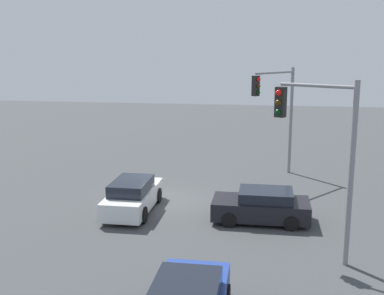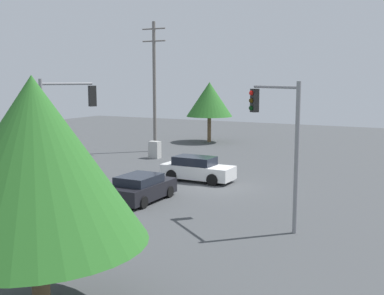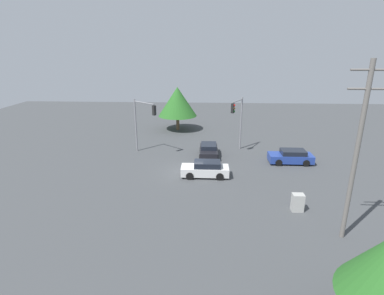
# 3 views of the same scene
# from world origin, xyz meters

# --- Properties ---
(ground_plane) EXTENTS (80.00, 80.00, 0.00)m
(ground_plane) POSITION_xyz_m (0.00, 0.00, 0.00)
(ground_plane) COLOR #424447
(sedan_blue) EXTENTS (4.46, 1.99, 1.45)m
(sedan_blue) POSITION_xyz_m (-10.36, -2.77, 0.71)
(sedan_blue) COLOR #233D93
(sedan_blue) RESTS_ON ground_plane
(sedan_white) EXTENTS (4.41, 1.85, 1.49)m
(sedan_white) POSITION_xyz_m (-1.49, 1.12, 0.72)
(sedan_white) COLOR silver
(sedan_white) RESTS_ON ground_plane
(sedan_dark) EXTENTS (2.04, 4.01, 1.36)m
(sedan_dark) POSITION_xyz_m (-1.81, -4.54, 0.66)
(sedan_dark) COLOR black
(sedan_dark) RESTS_ON ground_plane
(traffic_signal_main) EXTENTS (2.84, 2.29, 6.08)m
(traffic_signal_main) POSITION_xyz_m (5.50, -5.19, 4.15)
(traffic_signal_main) COLOR gray
(traffic_signal_main) RESTS_ON ground_plane
(traffic_signal_cross) EXTENTS (1.53, 2.61, 6.18)m
(traffic_signal_cross) POSITION_xyz_m (-5.07, -6.45, 4.17)
(traffic_signal_cross) COLOR gray
(traffic_signal_cross) RESTS_ON ground_plane
(utility_pole_tall) EXTENTS (2.20, 0.28, 10.88)m
(utility_pole_tall) POSITION_xyz_m (-10.20, 10.23, 5.74)
(utility_pole_tall) COLOR slate
(utility_pole_tall) RESTS_ON ground_plane
(electrical_cabinet) EXTENTS (0.84, 0.63, 1.33)m
(electrical_cabinet) POSITION_xyz_m (-8.26, 7.09, 0.67)
(electrical_cabinet) COLOR #B2B2AD
(electrical_cabinet) RESTS_ON ground_plane
(tree_far) EXTENTS (4.49, 4.49, 5.85)m
(tree_far) POSITION_xyz_m (-8.70, 17.87, 4.17)
(tree_far) COLOR brown
(tree_far) RESTS_ON ground_plane
(tree_right) EXTENTS (5.59, 5.59, 6.27)m
(tree_right) POSITION_xyz_m (2.70, -15.93, 4.17)
(tree_right) COLOR brown
(tree_right) RESTS_ON ground_plane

